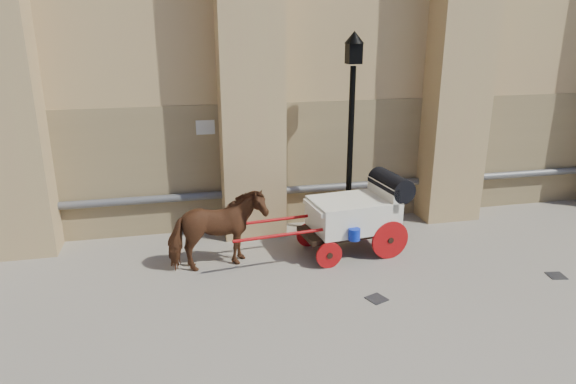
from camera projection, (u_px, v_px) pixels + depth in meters
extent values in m
plane|color=#716A5C|center=(342.00, 303.00, 9.09)|extent=(90.00, 90.00, 0.00)
cube|color=olive|center=(367.00, 159.00, 12.90)|extent=(44.00, 0.35, 3.00)
cylinder|color=#59595B|center=(370.00, 184.00, 12.84)|extent=(42.00, 0.18, 0.18)
cube|color=beige|center=(205.00, 127.00, 11.59)|extent=(0.42, 0.04, 0.32)
imported|color=brown|center=(217.00, 231.00, 10.17)|extent=(2.04, 1.21, 1.61)
cube|color=black|center=(348.00, 230.00, 11.00)|extent=(2.12, 1.14, 0.11)
cube|color=white|center=(353.00, 214.00, 10.91)|extent=(1.87, 1.34, 0.65)
cube|color=white|center=(383.00, 194.00, 11.02)|extent=(0.26, 1.16, 0.51)
cube|color=white|center=(319.00, 207.00, 10.60)|extent=(0.43, 1.04, 0.09)
cylinder|color=black|center=(391.00, 185.00, 11.02)|extent=(0.64, 1.20, 0.52)
cylinder|color=#A50B0D|center=(390.00, 240.00, 10.73)|extent=(0.83, 0.15, 0.83)
cylinder|color=#A50B0D|center=(365.00, 221.00, 11.76)|extent=(0.83, 0.15, 0.83)
cylinder|color=#A50B0D|center=(329.00, 255.00, 10.34)|extent=(0.56, 0.12, 0.55)
cylinder|color=#A50B0D|center=(309.00, 234.00, 11.37)|extent=(0.56, 0.12, 0.55)
cylinder|color=#A50B0D|center=(288.00, 234.00, 10.07)|extent=(2.21, 0.31, 0.06)
cylinder|color=#A50B0D|center=(275.00, 220.00, 10.81)|extent=(2.21, 0.31, 0.06)
cylinder|color=#0C28BB|center=(354.00, 234.00, 10.30)|extent=(0.24, 0.24, 0.24)
cylinder|color=black|center=(350.00, 154.00, 11.57)|extent=(0.13, 0.13, 3.87)
cone|color=black|center=(347.00, 225.00, 12.11)|extent=(0.39, 0.39, 0.39)
cube|color=black|center=(354.00, 53.00, 10.89)|extent=(0.30, 0.30, 0.45)
cone|color=black|center=(354.00, 37.00, 10.80)|extent=(0.43, 0.43, 0.26)
cube|color=black|center=(377.00, 299.00, 9.22)|extent=(0.42, 0.42, 0.01)
cube|color=black|center=(556.00, 276.00, 10.07)|extent=(0.37, 0.37, 0.01)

